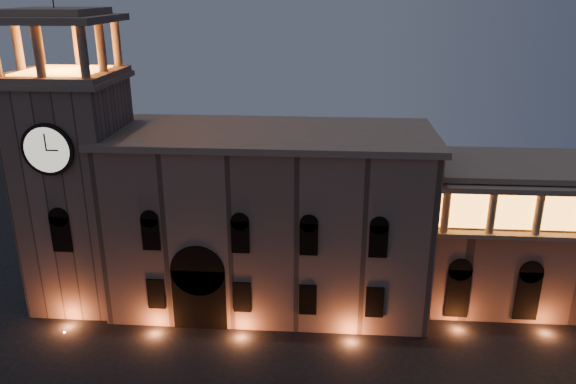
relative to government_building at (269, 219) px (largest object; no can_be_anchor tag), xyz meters
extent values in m
cube|color=#7E6152|center=(0.08, 0.07, -0.27)|extent=(30.00, 12.00, 17.00)
cube|color=gray|center=(0.08, 0.07, 8.53)|extent=(30.80, 12.80, 0.60)
cube|color=black|center=(-5.92, -5.33, -5.77)|extent=(5.00, 1.40, 6.00)
cylinder|color=black|center=(-5.92, -5.33, -2.77)|extent=(5.00, 1.40, 5.00)
cube|color=orange|center=(-5.92, -5.53, -5.97)|extent=(4.20, 0.20, 5.00)
cube|color=#7E6152|center=(-18.42, -0.93, 2.23)|extent=(9.00, 9.00, 22.00)
cube|color=gray|center=(-18.42, -0.93, 13.48)|extent=(9.80, 9.80, 0.50)
cylinder|color=black|center=(-18.42, -5.61, 8.23)|extent=(4.60, 0.35, 4.60)
cylinder|color=beige|center=(-18.42, -5.75, 8.23)|extent=(4.00, 0.12, 4.00)
cube|color=gray|center=(-18.42, -0.93, 13.98)|extent=(9.40, 9.40, 0.50)
cube|color=orange|center=(-18.42, -0.93, 14.28)|extent=(6.80, 6.80, 0.15)
cylinder|color=gray|center=(-18.42, -4.73, 16.33)|extent=(0.76, 0.76, 4.20)
cylinder|color=gray|center=(-14.62, -4.73, 16.33)|extent=(0.76, 0.76, 4.20)
cylinder|color=gray|center=(-22.22, 2.87, 16.33)|extent=(0.76, 0.76, 4.20)
cylinder|color=gray|center=(-18.42, 2.87, 16.33)|extent=(0.76, 0.76, 4.20)
cylinder|color=gray|center=(-14.62, 2.87, 16.33)|extent=(0.76, 0.76, 4.20)
cylinder|color=gray|center=(-22.22, -0.93, 16.33)|extent=(0.76, 0.76, 4.20)
cylinder|color=gray|center=(-14.62, -0.93, 16.33)|extent=(0.76, 0.76, 4.20)
cube|color=gray|center=(-18.42, -0.93, 18.73)|extent=(9.80, 9.80, 0.60)
cube|color=gray|center=(-18.42, -0.93, 19.33)|extent=(7.50, 7.50, 0.60)
cylinder|color=gray|center=(16.08, -3.43, 2.73)|extent=(0.70, 0.70, 4.00)
cylinder|color=gray|center=(20.08, -3.43, 2.73)|extent=(0.70, 0.70, 4.00)
cylinder|color=gray|center=(24.08, -3.43, 2.73)|extent=(0.70, 0.70, 4.00)
camera|label=1|loc=(5.52, -50.34, 21.19)|focal=35.00mm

